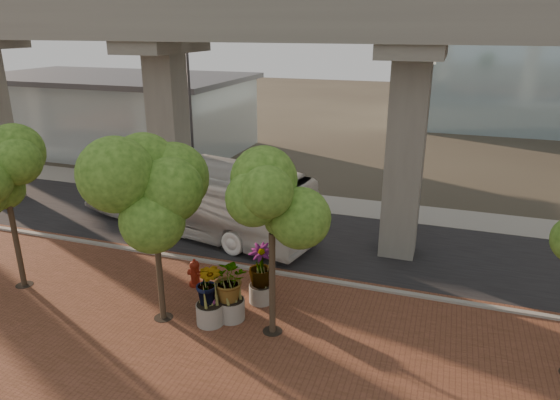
% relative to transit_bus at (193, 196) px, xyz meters
% --- Properties ---
extents(ground, '(160.00, 160.00, 0.00)m').
position_rel_transit_bus_xyz_m(ground, '(4.46, -1.36, -1.89)').
color(ground, '#322D24').
rests_on(ground, ground).
extents(brick_plaza, '(70.00, 13.00, 0.06)m').
position_rel_transit_bus_xyz_m(brick_plaza, '(4.46, -9.36, -1.86)').
color(brick_plaza, brown).
rests_on(brick_plaza, ground).
extents(asphalt_road, '(90.00, 8.00, 0.04)m').
position_rel_transit_bus_xyz_m(asphalt_road, '(4.46, 0.64, -1.87)').
color(asphalt_road, black).
rests_on(asphalt_road, ground).
extents(curb_strip, '(70.00, 0.25, 0.16)m').
position_rel_transit_bus_xyz_m(curb_strip, '(4.46, -3.36, -1.81)').
color(curb_strip, gray).
rests_on(curb_strip, ground).
extents(far_sidewalk, '(90.00, 3.00, 0.06)m').
position_rel_transit_bus_xyz_m(far_sidewalk, '(4.46, 6.14, -1.86)').
color(far_sidewalk, gray).
rests_on(far_sidewalk, ground).
extents(transit_viaduct, '(72.00, 5.60, 12.40)m').
position_rel_transit_bus_xyz_m(transit_viaduct, '(4.46, 0.64, 5.39)').
color(transit_viaduct, gray).
rests_on(transit_viaduct, ground).
extents(station_pavilion, '(23.00, 13.00, 6.30)m').
position_rel_transit_bus_xyz_m(station_pavilion, '(-15.54, 14.64, 1.32)').
color(station_pavilion, '#A4B5BC').
rests_on(station_pavilion, ground).
extents(transit_bus, '(13.96, 6.15, 3.79)m').
position_rel_transit_bus_xyz_m(transit_bus, '(0.00, 0.00, 0.00)').
color(transit_bus, silver).
rests_on(transit_bus, ground).
extents(fire_hydrant, '(0.59, 0.53, 1.18)m').
position_rel_transit_bus_xyz_m(fire_hydrant, '(2.92, -5.41, -1.27)').
color(fire_hydrant, maroon).
rests_on(fire_hydrant, ground).
extents(planter_front, '(2.24, 2.24, 2.46)m').
position_rel_transit_bus_xyz_m(planter_front, '(5.35, -7.21, -0.34)').
color(planter_front, '#A6A296').
rests_on(planter_front, ground).
extents(planter_right, '(2.25, 2.25, 2.41)m').
position_rel_transit_bus_xyz_m(planter_right, '(5.96, -5.73, -0.38)').
color(planter_right, '#99968A').
rests_on(planter_right, ground).
extents(planter_left, '(2.22, 2.22, 2.45)m').
position_rel_transit_bus_xyz_m(planter_left, '(4.76, -7.73, -0.35)').
color(planter_left, '#A19E92').
rests_on(planter_left, ground).
extents(street_tree_far_west, '(3.58, 3.58, 6.32)m').
position_rel_transit_bus_xyz_m(street_tree_far_west, '(-3.83, -7.72, 2.84)').
color(street_tree_far_west, '#4E3D2C').
rests_on(street_tree_far_west, ground).
extents(street_tree_near_west, '(3.83, 3.83, 6.46)m').
position_rel_transit_bus_xyz_m(street_tree_near_west, '(2.96, -7.98, 2.86)').
color(street_tree_near_west, '#4E3D2C').
rests_on(street_tree_near_west, ground).
extents(street_tree_near_east, '(3.56, 3.56, 6.42)m').
position_rel_transit_bus_xyz_m(street_tree_near_east, '(7.06, -7.49, 2.93)').
color(street_tree_near_east, '#4E3D2C').
rests_on(street_tree_near_east, ground).
extents(streetlamp_west, '(0.45, 1.32, 9.10)m').
position_rel_transit_bus_xyz_m(streetlamp_west, '(-3.16, 5.79, 3.41)').
color(streetlamp_west, '#313136').
rests_on(streetlamp_west, ground).
extents(streetlamp_east, '(0.44, 1.27, 8.79)m').
position_rel_transit_bus_xyz_m(streetlamp_east, '(11.08, 4.02, 3.24)').
color(streetlamp_east, '#302F35').
rests_on(streetlamp_east, ground).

